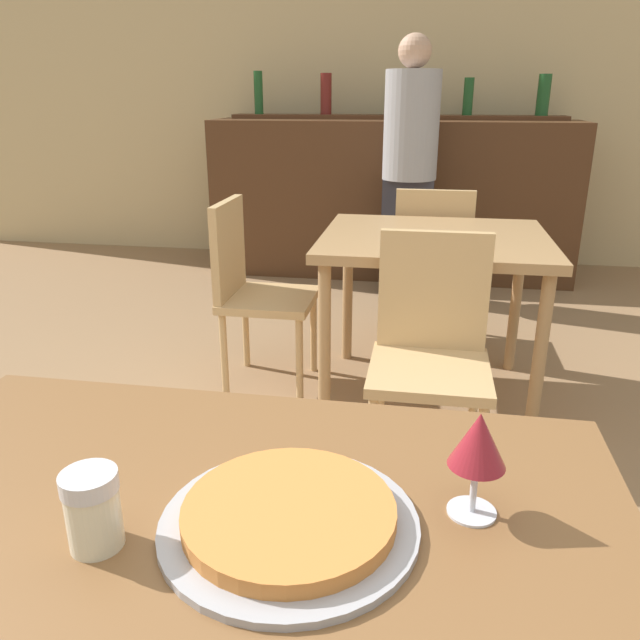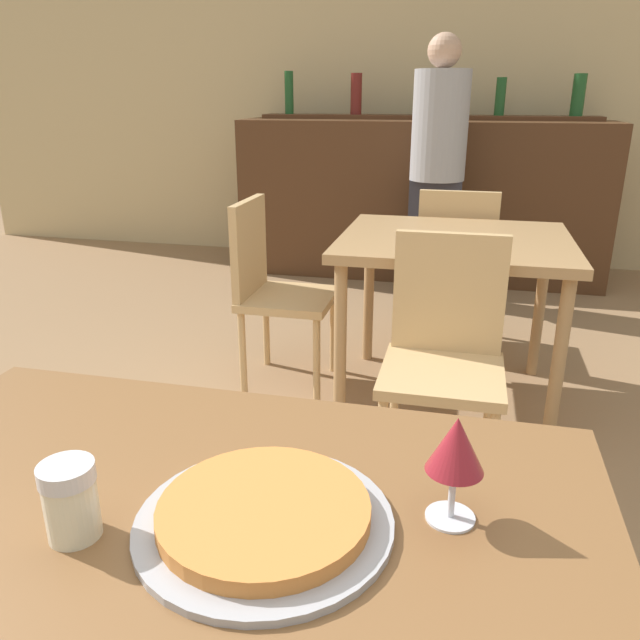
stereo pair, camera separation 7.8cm
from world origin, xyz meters
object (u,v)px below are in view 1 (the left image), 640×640
object	(u,v)px
chair_far_side_back	(432,258)
cheese_shaker	(93,509)
person_standing	(410,163)
pizza_tray	(289,518)
chair_far_side_front	(431,343)
wine_glass	(478,443)
chair_far_side_left	(252,283)

from	to	relation	value
chair_far_side_back	cheese_shaker	xyz separation A→B (m)	(-0.44, -2.57, 0.30)
cheese_shaker	person_standing	size ratio (longest dim) A/B	0.07
pizza_tray	cheese_shaker	distance (m)	0.26
chair_far_side_front	wine_glass	size ratio (longest dim) A/B	5.36
wine_glass	person_standing	bearing A→B (deg)	93.69
chair_far_side_left	pizza_tray	xyz separation A→B (m)	(0.60, -1.91, 0.26)
chair_far_side_front	chair_far_side_back	distance (m)	1.17
chair_far_side_front	person_standing	xyz separation A→B (m)	(-0.16, 2.05, 0.39)
person_standing	pizza_tray	bearing A→B (deg)	-90.62
person_standing	chair_far_side_front	bearing A→B (deg)	-85.42
chair_far_side_front	chair_far_side_left	distance (m)	0.99
chair_far_side_front	pizza_tray	world-z (taller)	chair_far_side_front
cheese_shaker	wine_glass	xyz separation A→B (m)	(0.49, 0.15, 0.06)
chair_far_side_front	cheese_shaker	distance (m)	1.49
chair_far_side_back	pizza_tray	xyz separation A→B (m)	(-0.20, -2.49, 0.26)
pizza_tray	person_standing	xyz separation A→B (m)	(0.04, 3.36, 0.13)
chair_far_side_front	wine_glass	world-z (taller)	wine_glass
pizza_tray	wine_glass	world-z (taller)	wine_glass
cheese_shaker	person_standing	distance (m)	3.45
chair_far_side_back	cheese_shaker	size ratio (longest dim) A/B	7.78
chair_far_side_back	chair_far_side_front	bearing A→B (deg)	90.00
chair_far_side_back	cheese_shaker	world-z (taller)	chair_far_side_back
chair_far_side_front	chair_far_side_back	size ratio (longest dim) A/B	1.00
chair_far_side_front	pizza_tray	size ratio (longest dim) A/B	2.38
pizza_tray	wine_glass	size ratio (longest dim) A/B	2.25
cheese_shaker	chair_far_side_left	bearing A→B (deg)	100.11
chair_far_side_back	person_standing	world-z (taller)	person_standing
chair_far_side_left	cheese_shaker	bearing A→B (deg)	-169.89
cheese_shaker	wine_glass	world-z (taller)	wine_glass
chair_far_side_front	chair_far_side_left	xyz separation A→B (m)	(-0.80, 0.59, 0.00)
pizza_tray	person_standing	size ratio (longest dim) A/B	0.22
chair_far_side_left	chair_far_side_front	bearing A→B (deg)	-126.41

